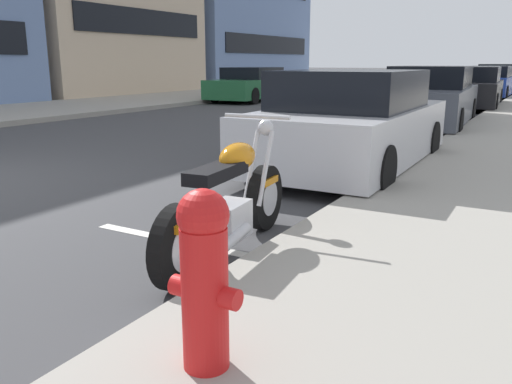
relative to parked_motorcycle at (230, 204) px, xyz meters
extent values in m
cube|color=gray|center=(12.01, 11.95, -0.35)|extent=(120.00, 5.00, 0.14)
cube|color=silver|center=(0.01, 0.38, -0.42)|extent=(0.12, 2.20, 0.01)
cylinder|color=black|center=(0.72, 0.08, -0.12)|extent=(0.62, 0.17, 0.61)
cylinder|color=silver|center=(0.72, 0.08, -0.12)|extent=(0.35, 0.15, 0.34)
cylinder|color=black|center=(-0.77, -0.07, -0.12)|extent=(0.62, 0.17, 0.61)
cylinder|color=silver|center=(-0.77, -0.07, -0.12)|extent=(0.35, 0.15, 0.34)
cube|color=silver|center=(-0.02, 0.00, -0.13)|extent=(0.42, 0.30, 0.30)
cube|color=black|center=(-0.20, -0.02, 0.30)|extent=(0.70, 0.29, 0.10)
ellipsoid|color=orange|center=(0.16, 0.02, 0.36)|extent=(0.50, 0.29, 0.24)
cube|color=orange|center=(-0.72, -0.07, 0.05)|extent=(0.38, 0.21, 0.06)
cube|color=orange|center=(0.70, 0.07, 0.05)|extent=(0.33, 0.19, 0.06)
cylinder|color=silver|center=(0.57, 0.13, 0.20)|extent=(0.34, 0.08, 0.65)
cylinder|color=silver|center=(0.58, -0.01, 0.20)|extent=(0.34, 0.08, 0.65)
cylinder|color=silver|center=(0.55, 0.06, 0.66)|extent=(0.10, 0.62, 0.04)
sphere|color=silver|center=(0.74, 0.08, 0.54)|extent=(0.15, 0.15, 0.15)
cylinder|color=silver|center=(-0.31, -0.17, -0.22)|extent=(0.71, 0.16, 0.16)
cube|color=silver|center=(3.87, 0.36, 0.11)|extent=(4.27, 1.92, 0.75)
cube|color=black|center=(3.74, 0.36, 0.75)|extent=(2.23, 1.74, 0.53)
cylinder|color=black|center=(5.26, 1.23, -0.11)|extent=(0.62, 0.23, 0.62)
cylinder|color=black|center=(5.29, -0.46, -0.11)|extent=(0.62, 0.23, 0.62)
cylinder|color=black|center=(2.46, 1.18, -0.11)|extent=(0.62, 0.23, 0.62)
cylinder|color=black|center=(2.49, -0.51, -0.11)|extent=(0.62, 0.23, 0.62)
cube|color=#4C515B|center=(9.77, 0.54, 0.13)|extent=(4.79, 2.10, 0.79)
cube|color=black|center=(9.85, 0.55, 0.78)|extent=(2.29, 1.80, 0.50)
cylinder|color=black|center=(11.27, 1.46, -0.11)|extent=(0.63, 0.26, 0.62)
cylinder|color=black|center=(11.37, -0.19, -0.11)|extent=(0.63, 0.26, 0.62)
cylinder|color=black|center=(8.18, 1.28, -0.11)|extent=(0.63, 0.26, 0.62)
cylinder|color=black|center=(8.28, -0.38, -0.11)|extent=(0.63, 0.26, 0.62)
cube|color=black|center=(15.90, 0.50, 0.11)|extent=(4.74, 2.12, 0.75)
cube|color=black|center=(15.79, 0.50, 0.73)|extent=(2.41, 1.84, 0.48)
cylinder|color=black|center=(17.38, 1.44, -0.11)|extent=(0.63, 0.25, 0.62)
cylinder|color=black|center=(17.48, -0.26, -0.11)|extent=(0.63, 0.25, 0.62)
cylinder|color=black|center=(14.33, 1.27, -0.11)|extent=(0.63, 0.25, 0.62)
cylinder|color=black|center=(14.42, -0.43, -0.11)|extent=(0.63, 0.25, 0.62)
cube|color=navy|center=(21.75, 0.63, 0.12)|extent=(4.14, 1.87, 0.75)
cube|color=black|center=(21.55, 0.64, 0.72)|extent=(2.26, 1.71, 0.46)
cylinder|color=black|center=(23.12, 1.46, -0.11)|extent=(0.62, 0.23, 0.62)
cylinder|color=black|center=(23.10, -0.22, -0.11)|extent=(0.62, 0.23, 0.62)
cylinder|color=black|center=(20.39, 1.48, -0.11)|extent=(0.62, 0.23, 0.62)
cylinder|color=black|center=(20.38, -0.19, -0.11)|extent=(0.62, 0.23, 0.62)
cube|color=#236638|center=(27.55, 0.82, 0.11)|extent=(4.58, 2.07, 0.73)
cube|color=black|center=(27.64, 0.81, 0.74)|extent=(2.58, 1.82, 0.53)
cylinder|color=black|center=(29.07, 1.58, -0.11)|extent=(0.63, 0.25, 0.62)
cylinder|color=black|center=(26.11, 1.73, -0.11)|extent=(0.63, 0.25, 0.62)
cylinder|color=black|center=(26.03, 0.05, -0.11)|extent=(0.63, 0.25, 0.62)
cube|color=#236638|center=(15.18, 8.69, 0.10)|extent=(4.77, 2.15, 0.72)
cube|color=black|center=(15.27, 8.70, 0.68)|extent=(2.43, 1.86, 0.45)
cylinder|color=black|center=(13.69, 7.74, -0.11)|extent=(0.63, 0.26, 0.62)
cylinder|color=black|center=(13.59, 9.45, -0.11)|extent=(0.63, 0.26, 0.62)
cylinder|color=black|center=(16.77, 7.93, -0.11)|extent=(0.63, 0.26, 0.62)
cylinder|color=black|center=(16.66, 9.64, -0.11)|extent=(0.63, 0.26, 0.62)
cylinder|color=red|center=(-1.66, -0.93, 0.06)|extent=(0.22, 0.22, 0.69)
sphere|color=red|center=(-1.66, -0.93, 0.47)|extent=(0.24, 0.24, 0.24)
cylinder|color=red|center=(-1.66, -0.79, 0.10)|extent=(0.10, 0.08, 0.10)
cylinder|color=red|center=(-1.66, -1.07, 0.10)|extent=(0.10, 0.08, 0.10)
cube|color=black|center=(15.19, 14.22, 2.84)|extent=(7.90, 0.06, 1.10)
cube|color=black|center=(26.94, 14.22, 2.17)|extent=(10.29, 0.06, 1.10)
camera|label=1|loc=(-3.49, -2.25, 1.13)|focal=36.96mm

